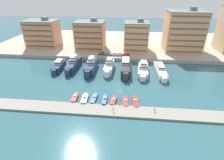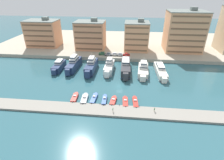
% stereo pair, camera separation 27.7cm
% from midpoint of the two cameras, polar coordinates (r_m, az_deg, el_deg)
% --- Properties ---
extents(ground_plane, '(400.00, 400.00, 0.00)m').
position_cam_midpoint_polar(ground_plane, '(75.00, 2.41, -2.10)').
color(ground_plane, '#2D5B66').
extents(quay_promenade, '(180.00, 70.00, 1.93)m').
position_cam_midpoint_polar(quay_promenade, '(133.96, 4.11, 11.99)').
color(quay_promenade, '#ADA38E').
rests_on(quay_promenade, ground).
extents(pier_dock, '(120.00, 6.15, 0.66)m').
position_cam_midpoint_polar(pier_dock, '(60.33, 1.40, -10.08)').
color(pier_dock, gray).
rests_on(pier_dock, ground).
extents(yacht_navy_far_left, '(4.39, 15.36, 6.33)m').
position_cam_midpoint_polar(yacht_navy_far_left, '(94.18, -17.13, 4.38)').
color(yacht_navy_far_left, navy).
rests_on(yacht_navy_far_left, ground).
extents(yacht_navy_left, '(4.41, 19.25, 8.44)m').
position_cam_midpoint_polar(yacht_navy_left, '(92.88, -12.54, 5.07)').
color(yacht_navy_left, navy).
rests_on(yacht_navy_left, ground).
extents(yacht_navy_mid_left, '(4.31, 18.51, 8.65)m').
position_cam_midpoint_polar(yacht_navy_mid_left, '(88.60, -6.91, 4.50)').
color(yacht_navy_mid_left, navy).
rests_on(yacht_navy_mid_left, ground).
extents(yacht_white_center_left, '(4.26, 16.81, 8.27)m').
position_cam_midpoint_polar(yacht_white_center_left, '(87.78, -1.06, 4.34)').
color(yacht_white_center_left, white).
rests_on(yacht_white_center_left, ground).
extents(yacht_charcoal_center, '(5.04, 22.79, 7.51)m').
position_cam_midpoint_polar(yacht_charcoal_center, '(88.10, 4.34, 4.36)').
color(yacht_charcoal_center, '#333338').
rests_on(yacht_charcoal_center, ground).
extents(yacht_ivory_center_right, '(5.69, 17.70, 7.71)m').
position_cam_midpoint_polar(yacht_ivory_center_right, '(86.49, 10.00, 3.32)').
color(yacht_ivory_center_right, silver).
rests_on(yacht_ivory_center_right, ground).
extents(yacht_ivory_mid_right, '(4.73, 20.48, 6.18)m').
position_cam_midpoint_polar(yacht_ivory_mid_right, '(88.40, 15.40, 3.02)').
color(yacht_ivory_mid_right, silver).
rests_on(yacht_ivory_mid_right, ground).
extents(motorboat_red_far_left, '(2.20, 6.85, 1.43)m').
position_cam_midpoint_polar(motorboat_red_far_left, '(68.09, -12.17, -5.67)').
color(motorboat_red_far_left, red).
rests_on(motorboat_red_far_left, ground).
extents(motorboat_grey_left, '(2.59, 7.34, 1.54)m').
position_cam_midpoint_polar(motorboat_grey_left, '(66.66, -9.06, -6.13)').
color(motorboat_grey_left, '#9EA3A8').
rests_on(motorboat_grey_left, ground).
extents(motorboat_blue_mid_left, '(2.10, 7.51, 1.46)m').
position_cam_midpoint_polar(motorboat_blue_mid_left, '(66.53, -6.00, -6.03)').
color(motorboat_blue_mid_left, '#33569E').
rests_on(motorboat_blue_mid_left, ground).
extents(motorboat_blue_center_left, '(1.84, 6.97, 1.65)m').
position_cam_midpoint_polar(motorboat_blue_center_left, '(65.25, -2.58, -6.56)').
color(motorboat_blue_center_left, '#33569E').
rests_on(motorboat_blue_center_left, ground).
extents(motorboat_red_center, '(2.36, 6.26, 1.30)m').
position_cam_midpoint_polar(motorboat_red_center, '(64.88, 0.32, -6.84)').
color(motorboat_red_center, red).
rests_on(motorboat_red_center, ground).
extents(motorboat_red_center_right, '(2.25, 7.05, 1.15)m').
position_cam_midpoint_polar(motorboat_red_center_right, '(64.74, 4.26, -7.10)').
color(motorboat_red_center_right, red).
rests_on(motorboat_red_center_right, ground).
extents(motorboat_red_mid_right, '(2.20, 7.53, 1.27)m').
position_cam_midpoint_polar(motorboat_red_mid_right, '(64.91, 7.51, -7.15)').
color(motorboat_red_mid_right, red).
rests_on(motorboat_red_mid_right, ground).
extents(car_green_far_left, '(4.12, 1.97, 1.80)m').
position_cam_midpoint_polar(car_green_far_left, '(105.41, -3.31, 8.69)').
color(car_green_far_left, '#2D6642').
rests_on(car_green_far_left, quay_promenade).
extents(car_grey_left, '(4.12, 1.96, 1.80)m').
position_cam_midpoint_polar(car_grey_left, '(104.10, -1.37, 8.48)').
color(car_grey_left, slate).
rests_on(car_grey_left, quay_promenade).
extents(car_white_mid_left, '(4.13, 1.98, 1.80)m').
position_cam_midpoint_polar(car_white_mid_left, '(104.21, 0.62, 8.51)').
color(car_white_mid_left, white).
rests_on(car_white_mid_left, quay_promenade).
extents(car_silver_center_left, '(4.11, 1.95, 1.80)m').
position_cam_midpoint_polar(car_silver_center_left, '(103.78, 2.47, 8.40)').
color(car_silver_center_left, '#B7BCC1').
rests_on(car_silver_center_left, quay_promenade).
extents(car_red_center, '(4.13, 1.99, 1.80)m').
position_cam_midpoint_polar(car_red_center, '(103.58, 4.57, 8.30)').
color(car_red_center, red).
rests_on(car_red_center, quay_promenade).
extents(apartment_block_far_left, '(21.04, 13.98, 19.01)m').
position_cam_midpoint_polar(apartment_block_far_left, '(129.99, -21.70, 14.01)').
color(apartment_block_far_left, tan).
rests_on(apartment_block_far_left, quay_promenade).
extents(apartment_block_left, '(18.53, 14.06, 19.31)m').
position_cam_midpoint_polar(apartment_block_left, '(116.40, -7.17, 14.34)').
color(apartment_block_left, tan).
rests_on(apartment_block_left, quay_promenade).
extents(apartment_block_mid_left, '(14.79, 14.91, 19.30)m').
position_cam_midpoint_polar(apartment_block_mid_left, '(114.02, 7.77, 14.03)').
color(apartment_block_mid_left, tan).
rests_on(apartment_block_mid_left, quay_promenade).
extents(apartment_block_center_left, '(22.16, 18.07, 25.82)m').
position_cam_midpoint_polar(apartment_block_center_left, '(119.76, 22.24, 14.54)').
color(apartment_block_center_left, tan).
rests_on(apartment_block_center_left, quay_promenade).
extents(pedestrian_near_edge, '(0.24, 0.64, 1.66)m').
position_cam_midpoint_polar(pedestrian_near_edge, '(58.88, 0.25, -9.55)').
color(pedestrian_near_edge, '#7A6B56').
rests_on(pedestrian_near_edge, pier_dock).
extents(pedestrian_mid_deck, '(0.37, 0.55, 1.55)m').
position_cam_midpoint_polar(pedestrian_mid_deck, '(60.71, 13.63, -9.24)').
color(pedestrian_mid_deck, '#7A6B56').
rests_on(pedestrian_mid_deck, pier_dock).
extents(bollard_west, '(0.20, 0.20, 0.61)m').
position_cam_midpoint_polar(bollard_west, '(64.19, -10.18, -7.22)').
color(bollard_west, '#2D2D33').
rests_on(bollard_west, pier_dock).
extents(bollard_west_mid, '(0.20, 0.20, 0.61)m').
position_cam_midpoint_polar(bollard_west_mid, '(62.80, -4.03, -7.67)').
color(bollard_west_mid, '#2D2D33').
rests_on(bollard_west_mid, pier_dock).
extents(bollard_east_mid, '(0.20, 0.20, 0.61)m').
position_cam_midpoint_polar(bollard_east_mid, '(62.15, 2.33, -8.05)').
color(bollard_east_mid, '#2D2D33').
rests_on(bollard_east_mid, pier_dock).
extents(bollard_east, '(0.20, 0.20, 0.61)m').
position_cam_midpoint_polar(bollard_east, '(62.27, 8.75, -8.33)').
color(bollard_east, '#2D2D33').
rests_on(bollard_east, pier_dock).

